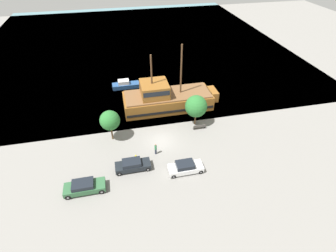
# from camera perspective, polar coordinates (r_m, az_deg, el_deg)

# --- Properties ---
(ground_plane) EXTENTS (160.00, 160.00, 0.00)m
(ground_plane) POSITION_cam_1_polar(r_m,az_deg,el_deg) (39.66, -1.49, -3.37)
(ground_plane) COLOR gray
(water_surface) EXTENTS (80.00, 80.00, 0.00)m
(water_surface) POSITION_cam_1_polar(r_m,az_deg,el_deg) (78.17, -8.06, 17.70)
(water_surface) COLOR slate
(water_surface) RESTS_ON ground
(pirate_ship) EXTENTS (16.68, 5.84, 11.32)m
(pirate_ship) POSITION_cam_1_polar(r_m,az_deg,el_deg) (46.28, -0.38, 6.04)
(pirate_ship) COLOR brown
(pirate_ship) RESTS_ON water_surface
(moored_boat_dockside) EXTENTS (5.34, 1.87, 1.63)m
(moored_boat_dockside) POSITION_cam_1_polar(r_m,az_deg,el_deg) (53.83, -9.26, 8.87)
(moored_boat_dockside) COLOR navy
(moored_boat_dockside) RESTS_ON water_surface
(parked_car_curb_front) EXTENTS (4.54, 1.89, 1.54)m
(parked_car_curb_front) POSITION_cam_1_polar(r_m,az_deg,el_deg) (34.81, 3.83, -8.96)
(parked_car_curb_front) COLOR white
(parked_car_curb_front) RESTS_ON ground_plane
(parked_car_curb_mid) EXTENTS (4.92, 2.00, 1.48)m
(parked_car_curb_mid) POSITION_cam_1_polar(r_m,az_deg,el_deg) (34.14, -17.75, -12.47)
(parked_car_curb_mid) COLOR #2D5B38
(parked_car_curb_mid) RESTS_ON ground_plane
(parked_car_curb_rear) EXTENTS (4.65, 1.84, 1.47)m
(parked_car_curb_rear) POSITION_cam_1_polar(r_m,az_deg,el_deg) (35.35, -7.70, -8.43)
(parked_car_curb_rear) COLOR black
(parked_car_curb_rear) RESTS_ON ground_plane
(fire_hydrant) EXTENTS (0.42, 0.25, 0.76)m
(fire_hydrant) POSITION_cam_1_polar(r_m,az_deg,el_deg) (36.84, -7.01, -6.72)
(fire_hydrant) COLOR yellow
(fire_hydrant) RESTS_ON ground_plane
(bench_promenade_east) EXTENTS (1.96, 0.45, 0.85)m
(bench_promenade_east) POSITION_cam_1_polar(r_m,az_deg,el_deg) (42.07, 6.86, -0.14)
(bench_promenade_east) COLOR #4C4742
(bench_promenade_east) RESTS_ON ground_plane
(pedestrian_walking_near) EXTENTS (0.32, 0.32, 1.80)m
(pedestrian_walking_near) POSITION_cam_1_polar(r_m,az_deg,el_deg) (37.08, -2.70, -5.00)
(pedestrian_walking_near) COLOR #232838
(pedestrian_walking_near) RESTS_ON ground_plane
(tree_row_east) EXTENTS (2.95, 2.95, 4.95)m
(tree_row_east) POSITION_cam_1_polar(r_m,az_deg,el_deg) (38.93, -12.55, 1.18)
(tree_row_east) COLOR brown
(tree_row_east) RESTS_ON ground_plane
(tree_row_mideast) EXTENTS (3.50, 3.50, 5.20)m
(tree_row_mideast) POSITION_cam_1_polar(r_m,az_deg,el_deg) (41.37, 6.13, 4.29)
(tree_row_mideast) COLOR brown
(tree_row_mideast) RESTS_ON ground_plane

